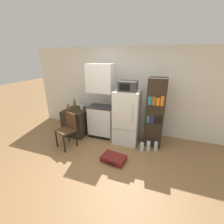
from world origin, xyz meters
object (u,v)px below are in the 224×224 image
object	(u,v)px
kitchen_hutch	(101,105)
bookshelf	(155,113)
bottle_amber_beer	(68,108)
water_bottle_back	(148,146)
refrigerator	(127,117)
water_bottle_front	(156,146)
water_bottle_middle	(142,147)
chair	(68,127)
suitcase_large_flat	(114,158)
microwave	(128,86)
side_table	(77,122)
bottle_milk_white	(69,107)
bottle_olive_oil	(75,104)
bottle_clear_short	(82,106)

from	to	relation	value
kitchen_hutch	bookshelf	distance (m)	1.48
bottle_amber_beer	water_bottle_back	world-z (taller)	bottle_amber_beer
refrigerator	bookshelf	bearing A→B (deg)	8.38
water_bottle_front	water_bottle_middle	size ratio (longest dim) A/B	1.03
kitchen_hutch	chair	world-z (taller)	kitchen_hutch
suitcase_large_flat	kitchen_hutch	bearing A→B (deg)	133.99
kitchen_hutch	microwave	bearing A→B (deg)	-5.48
refrigerator	bottle_amber_beer	world-z (taller)	refrigerator
chair	water_bottle_front	world-z (taller)	chair
side_table	bookshelf	distance (m)	2.30
kitchen_hutch	chair	distance (m)	1.07
bottle_milk_white	water_bottle_front	world-z (taller)	bottle_milk_white
side_table	refrigerator	size ratio (longest dim) A/B	0.54
chair	water_bottle_middle	xyz separation A→B (m)	(1.87, 0.38, -0.42)
bookshelf	water_bottle_front	size ratio (longest dim) A/B	6.04
bookshelf	chair	bearing A→B (deg)	-158.40
bottle_olive_oil	bottle_clear_short	world-z (taller)	bottle_olive_oil
side_table	kitchen_hutch	size ratio (longest dim) A/B	0.37
bookshelf	bottle_amber_beer	size ratio (longest dim) A/B	9.44
bottle_clear_short	bottle_amber_beer	size ratio (longest dim) A/B	1.06
side_table	water_bottle_middle	bearing A→B (deg)	-7.79
bottle_clear_short	bottle_olive_oil	bearing A→B (deg)	-178.52
microwave	chair	bearing A→B (deg)	-152.37
refrigerator	bottle_clear_short	distance (m)	1.39
side_table	bottle_milk_white	world-z (taller)	bottle_milk_white
bookshelf	water_bottle_back	xyz separation A→B (m)	(-0.06, -0.35, -0.76)
bookshelf	water_bottle_front	bearing A→B (deg)	-68.36
bottle_amber_beer	water_bottle_middle	world-z (taller)	bottle_amber_beer
side_table	bottle_amber_beer	distance (m)	0.51
bottle_milk_white	bottle_clear_short	bearing A→B (deg)	19.91
bottle_milk_white	suitcase_large_flat	size ratio (longest dim) A/B	0.29
bottle_milk_white	side_table	bearing A→B (deg)	10.11
bottle_milk_white	water_bottle_front	size ratio (longest dim) A/B	0.56
refrigerator	water_bottle_middle	xyz separation A→B (m)	(0.50, -0.33, -0.60)
chair	suitcase_large_flat	bearing A→B (deg)	11.90
bottle_clear_short	chair	size ratio (longest dim) A/B	0.22
bottle_clear_short	water_bottle_middle	world-z (taller)	bottle_clear_short
microwave	water_bottle_middle	distance (m)	1.56
microwave	refrigerator	bearing A→B (deg)	73.65
microwave	bottle_milk_white	world-z (taller)	microwave
kitchen_hutch	bottle_milk_white	size ratio (longest dim) A/B	12.46
side_table	bottle_milk_white	bearing A→B (deg)	-169.89
bookshelf	kitchen_hutch	bearing A→B (deg)	-178.79
suitcase_large_flat	water_bottle_middle	bearing A→B (deg)	56.68
chair	water_bottle_back	xyz separation A→B (m)	(2.01, 0.47, -0.41)
water_bottle_front	bottle_olive_oil	bearing A→B (deg)	174.74
bottle_olive_oil	suitcase_large_flat	bearing A→B (deg)	-31.81
suitcase_large_flat	water_bottle_back	bearing A→B (deg)	53.54
bottle_olive_oil	water_bottle_middle	bearing A→B (deg)	-9.78
bottle_milk_white	chair	bearing A→B (deg)	-58.71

